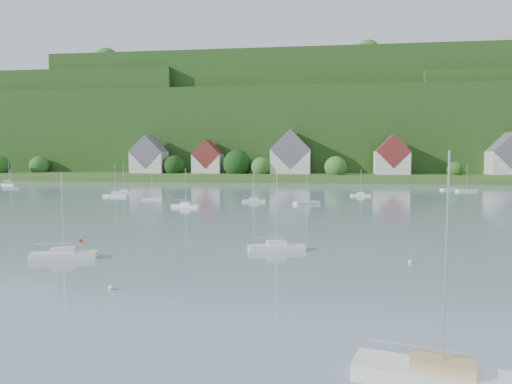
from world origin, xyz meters
TOP-DOWN VIEW (x-y plane):
  - far_shore_strip at (0.00, 200.00)m, footprint 600.00×60.00m
  - forested_ridge at (0.39, 268.57)m, footprint 620.00×181.22m
  - village_building_0 at (-55.00, 187.00)m, footprint 14.00×10.40m
  - village_building_1 at (-30.00, 189.00)m, footprint 12.00×9.36m
  - village_building_2 at (5.00, 188.00)m, footprint 16.00×11.44m
  - village_building_3 at (45.00, 186.00)m, footprint 13.00×10.40m
  - village_building_4 at (90.00, 190.00)m, footprint 15.00×10.40m
  - near_sailboat_0 at (-8.58, 37.02)m, footprint 6.64×3.54m
  - near_sailboat_2 at (22.53, 14.24)m, footprint 8.16×4.25m
  - near_sailboat_3 at (12.35, 43.87)m, footprint 6.42×3.27m
  - mooring_buoy_1 at (1.01, 27.02)m, footprint 0.48×0.48m
  - mooring_buoy_3 at (-11.65, 46.09)m, footprint 0.47×0.47m
  - mooring_buoy_4 at (25.69, 39.44)m, footprint 0.41×0.41m
  - far_sailboat_cluster at (7.53, 120.25)m, footprint 205.01×66.61m

SIDE VIEW (x-z plane):
  - mooring_buoy_1 at x=1.01m, z-range -0.24..0.24m
  - mooring_buoy_3 at x=-11.65m, z-range -0.24..0.24m
  - mooring_buoy_4 at x=25.69m, z-range -0.21..0.21m
  - far_sailboat_cluster at x=7.53m, z-range -3.98..4.73m
  - near_sailboat_3 at x=12.35m, z-range -3.73..4.62m
  - near_sailboat_0 at x=-8.58m, z-range -3.87..4.77m
  - near_sailboat_2 at x=22.53m, z-range -4.79..5.82m
  - far_shore_strip at x=0.00m, z-range 0.00..3.00m
  - village_building_1 at x=-30.00m, z-range 1.75..15.75m
  - village_building_3 at x=45.00m, z-range 1.68..17.18m
  - village_building_0 at x=-55.00m, z-range 1.51..17.51m
  - village_building_4 at x=90.00m, z-range 1.34..17.84m
  - village_building_2 at x=5.00m, z-range 1.27..19.27m
  - forested_ridge at x=0.39m, z-range -12.06..57.83m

